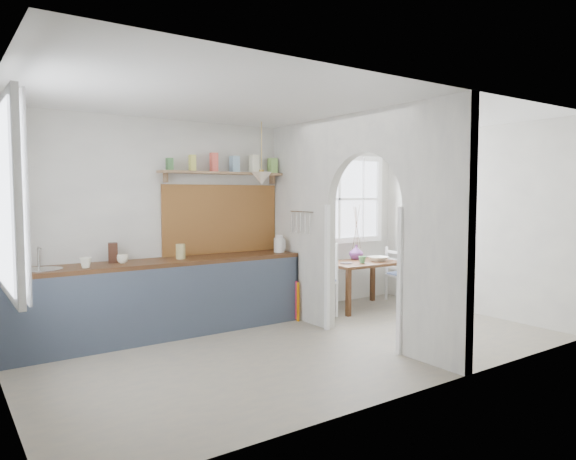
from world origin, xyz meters
TOP-DOWN VIEW (x-y plane):
  - floor at (0.00, 0.00)m, footprint 5.80×3.20m
  - ceiling at (0.00, 0.00)m, footprint 5.80×3.20m
  - walls at (0.00, 0.00)m, footprint 5.81×3.21m
  - partition at (0.70, 0.06)m, footprint 0.12×3.20m
  - kitchen_window at (-2.87, 0.00)m, footprint 0.10×1.16m
  - nook_window at (1.80, 1.56)m, footprint 1.76×0.10m
  - counter at (-1.13, 1.33)m, footprint 3.50×0.60m
  - sink at (-2.43, 1.30)m, footprint 0.40×0.40m
  - backsplash at (-0.20, 1.58)m, footprint 1.65×0.03m
  - shelf at (-0.20, 1.49)m, footprint 1.75×0.20m
  - pendant_lamp at (0.15, 1.15)m, footprint 0.26×0.26m
  - utensil_rail at (0.61, 0.90)m, footprint 0.02×0.50m
  - dining_table at (1.82, 1.06)m, footprint 1.13×0.78m
  - chair_left at (0.93, 1.04)m, footprint 0.49×0.49m
  - chair_right at (2.71, 1.09)m, footprint 0.43×0.43m
  - kettle at (0.47, 1.23)m, footprint 0.23×0.21m
  - mug_a at (-2.03, 1.16)m, footprint 0.15×0.15m
  - mug_b at (-1.59, 1.31)m, footprint 0.15×0.15m
  - knife_block at (-1.67, 1.43)m, footprint 0.13×0.16m
  - jar at (-0.90, 1.31)m, footprint 0.14×0.14m
  - towel_magenta at (0.58, 0.98)m, footprint 0.02×0.03m
  - towel_orange at (0.58, 0.94)m, footprint 0.02×0.03m
  - bowl at (2.07, 0.97)m, footprint 0.31×0.31m
  - table_cup at (1.72, 0.94)m, footprint 0.13×0.13m
  - plate at (1.50, 1.04)m, footprint 0.21×0.21m
  - vase at (1.94, 1.32)m, footprint 0.23×0.23m

SIDE VIEW (x-z plane):
  - floor at x=0.00m, z-range -0.01..0.01m
  - towel_orange at x=0.58m, z-range -0.02..0.52m
  - towel_magenta at x=0.58m, z-range 0.02..0.53m
  - dining_table at x=1.82m, z-range 0.00..0.69m
  - chair_right at x=2.71m, z-range 0.00..0.85m
  - counter at x=-1.13m, z-range 0.01..0.91m
  - chair_left at x=0.93m, z-range 0.00..1.01m
  - plate at x=1.50m, z-range 0.69..0.70m
  - bowl at x=2.07m, z-range 0.69..0.76m
  - table_cup at x=1.72m, z-range 0.69..0.79m
  - vase at x=1.94m, z-range 0.69..0.91m
  - sink at x=-2.43m, z-range 0.88..0.90m
  - mug_b at x=-1.59m, z-range 0.90..1.00m
  - mug_a at x=-2.03m, z-range 0.90..1.01m
  - jar at x=-0.90m, z-range 0.90..1.08m
  - knife_block at x=-1.67m, z-range 0.90..1.12m
  - kettle at x=0.47m, z-range 0.90..1.13m
  - walls at x=0.00m, z-range 0.00..2.60m
  - backsplash at x=-0.20m, z-range 0.90..1.80m
  - utensil_rail at x=0.61m, z-range 1.44..1.46m
  - partition at x=0.70m, z-range 0.15..2.75m
  - nook_window at x=1.80m, z-range 0.95..2.25m
  - kitchen_window at x=-2.87m, z-range 0.90..2.40m
  - pendant_lamp at x=0.15m, z-range 1.80..1.96m
  - shelf at x=-0.20m, z-range 1.89..2.10m
  - ceiling at x=0.00m, z-range 2.60..2.60m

